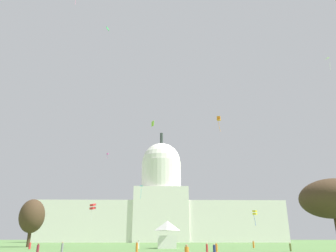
# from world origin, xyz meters

# --- Properties ---
(capitol_building) EXTENTS (136.90, 25.27, 63.81)m
(capitol_building) POSITION_xyz_m (1.75, 159.78, 17.45)
(capitol_building) COLOR silver
(capitol_building) RESTS_ON ground_plane
(event_tent) EXTENTS (4.70, 6.78, 6.25)m
(event_tent) POSITION_xyz_m (3.10, 52.87, 3.14)
(event_tent) COLOR white
(event_tent) RESTS_ON ground_plane
(tree_east_mid) EXTENTS (10.70, 11.76, 11.25)m
(tree_east_mid) POSITION_xyz_m (28.55, 23.19, 8.17)
(tree_east_mid) COLOR #42301E
(tree_east_mid) RESTS_ON ground_plane
(tree_west_far) EXTENTS (8.69, 8.85, 12.55)m
(tree_west_far) POSITION_xyz_m (-34.01, 64.26, 7.99)
(tree_west_far) COLOR #42301E
(tree_west_far) RESTS_ON ground_plane
(person_orange_deep_crowd) EXTENTS (0.46, 0.46, 1.76)m
(person_orange_deep_crowd) POSITION_xyz_m (-2.42, 28.96, 0.81)
(person_orange_deep_crowd) COLOR orange
(person_orange_deep_crowd) RESTS_ON ground_plane
(person_red_back_center) EXTENTS (0.47, 0.47, 1.57)m
(person_red_back_center) POSITION_xyz_m (9.25, 29.49, 0.72)
(person_red_back_center) COLOR red
(person_red_back_center) RESTS_ON ground_plane
(person_orange_front_right) EXTENTS (0.46, 0.46, 1.72)m
(person_orange_front_right) POSITION_xyz_m (24.39, 55.41, 0.78)
(person_orange_front_right) COLOR orange
(person_orange_front_right) RESTS_ON ground_plane
(person_olive_back_right) EXTENTS (0.37, 0.37, 1.53)m
(person_olive_back_right) POSITION_xyz_m (25.67, 35.42, 0.70)
(person_olive_back_right) COLOR olive
(person_olive_back_right) RESTS_ON ground_plane
(person_grey_edge_east) EXTENTS (0.50, 0.50, 1.73)m
(person_grey_edge_east) POSITION_xyz_m (-15.19, 30.82, 0.80)
(person_grey_edge_east) COLOR gray
(person_grey_edge_east) RESTS_ON ground_plane
(person_maroon_lawn_far_right) EXTENTS (0.51, 0.51, 1.62)m
(person_maroon_lawn_far_right) POSITION_xyz_m (-16.73, 23.77, 0.74)
(person_maroon_lawn_far_right) COLOR maroon
(person_maroon_lawn_far_right) RESTS_ON ground_plane
(person_white_edge_west) EXTENTS (0.47, 0.47, 1.78)m
(person_white_edge_west) POSITION_xyz_m (-3.60, 50.89, 0.82)
(person_white_edge_west) COLOR silver
(person_white_edge_west) RESTS_ON ground_plane
(person_white_front_left) EXTENTS (0.60, 0.60, 1.52)m
(person_white_front_left) POSITION_xyz_m (1.88, 59.58, 0.68)
(person_white_front_left) COLOR silver
(person_white_front_left) RESTS_ON ground_plane
(person_orange_mid_left) EXTENTS (0.49, 0.49, 1.54)m
(person_orange_mid_left) POSITION_xyz_m (11.42, 32.95, 0.69)
(person_orange_mid_left) COLOR orange
(person_orange_mid_left) RESTS_ON ground_plane
(person_navy_lawn_far_left) EXTENTS (0.52, 0.52, 1.57)m
(person_navy_lawn_far_left) POSITION_xyz_m (9.26, 21.94, 0.72)
(person_navy_lawn_far_left) COLOR navy
(person_navy_lawn_far_left) RESTS_ON ground_plane
(person_red_mid_right) EXTENTS (0.62, 0.62, 1.52)m
(person_red_mid_right) POSITION_xyz_m (-27.23, 47.93, 0.68)
(person_red_mid_right) COLOR red
(person_red_mid_right) RESTS_ON ground_plane
(kite_orange_mid) EXTENTS (1.20, 1.18, 4.42)m
(kite_orange_mid) POSITION_xyz_m (17.16, 53.31, 33.06)
(kite_orange_mid) COLOR orange
(kite_lime_mid) EXTENTS (0.67, 1.04, 1.49)m
(kite_lime_mid) POSITION_xyz_m (-0.73, 49.29, 29.99)
(kite_lime_mid) COLOR #8CD133
(kite_yellow_low) EXTENTS (1.24, 1.24, 3.74)m
(kite_yellow_low) POSITION_xyz_m (25.06, 54.23, 8.28)
(kite_yellow_low) COLOR yellow
(kite_green_high) EXTENTS (0.55, 0.89, 0.82)m
(kite_green_high) POSITION_xyz_m (-9.47, 26.50, 41.96)
(kite_green_high) COLOR green
(kite_white_high) EXTENTS (1.01, 1.16, 3.08)m
(kite_white_high) POSITION_xyz_m (38.79, 33.37, 39.50)
(kite_white_high) COLOR white
(kite_cyan_mid) EXTENTS (1.37, 0.75, 4.12)m
(kite_cyan_mid) POSITION_xyz_m (-5.47, 88.08, 19.07)
(kite_cyan_mid) COLOR #33BCDB
(kite_magenta_high) EXTENTS (0.90, 0.93, 3.40)m
(kite_magenta_high) POSITION_xyz_m (-26.42, 133.92, 43.69)
(kite_magenta_high) COLOR #D1339E
(kite_red_low) EXTENTS (1.53, 1.56, 4.10)m
(kite_red_low) POSITION_xyz_m (-15.49, 54.47, 9.69)
(kite_red_low) COLOR red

